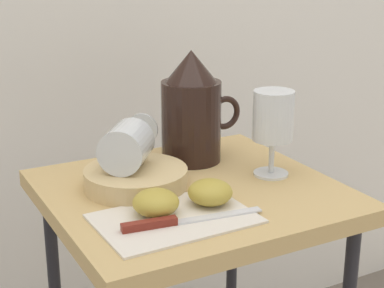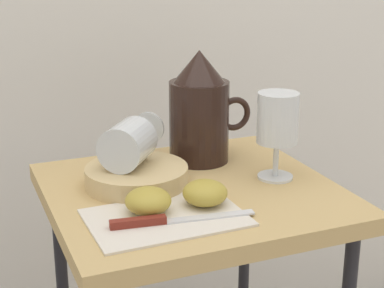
{
  "view_description": "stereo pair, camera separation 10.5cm",
  "coord_description": "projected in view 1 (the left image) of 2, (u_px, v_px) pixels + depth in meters",
  "views": [
    {
      "loc": [
        -0.47,
        -0.88,
        1.09
      ],
      "look_at": [
        0.0,
        0.0,
        0.76
      ],
      "focal_mm": 58.1,
      "sensor_mm": 36.0,
      "label": 1
    },
    {
      "loc": [
        -0.38,
        -0.93,
        1.09
      ],
      "look_at": [
        0.0,
        0.0,
        0.76
      ],
      "focal_mm": 58.1,
      "sensor_mm": 36.0,
      "label": 2
    }
  ],
  "objects": [
    {
      "name": "apple_half_left",
      "position": [
        156.0,
        202.0,
        0.96
      ],
      "size": [
        0.07,
        0.07,
        0.04
      ],
      "primitive_type": "ellipsoid",
      "color": "#B29938",
      "rests_on": "linen_napkin"
    },
    {
      "name": "wine_glass_upright",
      "position": [
        273.0,
        121.0,
        1.11
      ],
      "size": [
        0.07,
        0.07,
        0.16
      ],
      "color": "silver",
      "rests_on": "table"
    },
    {
      "name": "wine_glass_tipped_near",
      "position": [
        127.0,
        146.0,
        1.06
      ],
      "size": [
        0.15,
        0.16,
        0.08
      ],
      "color": "silver",
      "rests_on": "basket_tray"
    },
    {
      "name": "basket_tray",
      "position": [
        136.0,
        178.0,
        1.07
      ],
      "size": [
        0.18,
        0.18,
        0.03
      ],
      "primitive_type": "cylinder",
      "color": "tan",
      "rests_on": "table"
    },
    {
      "name": "knife",
      "position": [
        172.0,
        221.0,
        0.93
      ],
      "size": [
        0.23,
        0.04,
        0.01
      ],
      "color": "silver",
      "rests_on": "linen_napkin"
    },
    {
      "name": "linen_napkin",
      "position": [
        175.0,
        219.0,
        0.95
      ],
      "size": [
        0.24,
        0.17,
        0.0
      ],
      "primitive_type": "cube",
      "rotation": [
        0.0,
        0.0,
        0.02
      ],
      "color": "silver",
      "rests_on": "table"
    },
    {
      "name": "table",
      "position": [
        192.0,
        228.0,
        1.1
      ],
      "size": [
        0.49,
        0.46,
        0.68
      ],
      "color": "tan",
      "rests_on": "ground_plane"
    },
    {
      "name": "apple_half_right",
      "position": [
        210.0,
        192.0,
        1.0
      ],
      "size": [
        0.07,
        0.07,
        0.04
      ],
      "primitive_type": "ellipsoid",
      "color": "#B29938",
      "rests_on": "linen_napkin"
    },
    {
      "name": "pitcher",
      "position": [
        192.0,
        117.0,
        1.19
      ],
      "size": [
        0.17,
        0.11,
        0.22
      ],
      "color": "black",
      "rests_on": "table"
    }
  ]
}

